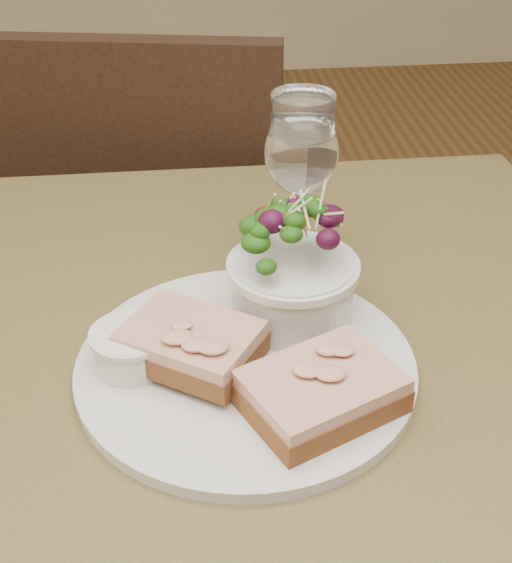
{
  "coord_description": "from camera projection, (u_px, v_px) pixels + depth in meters",
  "views": [
    {
      "loc": [
        -0.05,
        -0.56,
        1.21
      ],
      "look_at": [
        0.01,
        0.03,
        0.81
      ],
      "focal_mm": 50.0,
      "sensor_mm": 36.0,
      "label": 1
    }
  ],
  "objects": [
    {
      "name": "dinner_plate",
      "position": [
        246.0,
        367.0,
        0.7
      ],
      "size": [
        0.3,
        0.3,
        0.01
      ],
      "primitive_type": "cylinder",
      "color": "silver",
      "rests_on": "cafe_table"
    },
    {
      "name": "ramekin",
      "position": [
        131.0,
        347.0,
        0.68
      ],
      "size": [
        0.07,
        0.07,
        0.04
      ],
      "color": "silver",
      "rests_on": "dinner_plate"
    },
    {
      "name": "cafe_table",
      "position": [
        245.0,
        433.0,
        0.78
      ],
      "size": [
        0.8,
        0.8,
        0.75
      ],
      "color": "#40371B",
      "rests_on": "ground"
    },
    {
      "name": "wine_glass",
      "position": [
        302.0,
        157.0,
        0.79
      ],
      "size": [
        0.08,
        0.08,
        0.18
      ],
      "color": "white",
      "rests_on": "cafe_table"
    },
    {
      "name": "sandwich_back",
      "position": [
        191.0,
        343.0,
        0.68
      ],
      "size": [
        0.14,
        0.13,
        0.03
      ],
      "rotation": [
        0.0,
        0.0,
        -0.58
      ],
      "color": "#492813",
      "rests_on": "dinner_plate"
    },
    {
      "name": "chair_far",
      "position": [
        173.0,
        326.0,
        1.52
      ],
      "size": [
        0.49,
        0.49,
        0.9
      ],
      "rotation": [
        0.0,
        0.0,
        2.96
      ],
      "color": "black",
      "rests_on": "ground"
    },
    {
      "name": "sandwich_front",
      "position": [
        321.0,
        391.0,
        0.64
      ],
      "size": [
        0.15,
        0.13,
        0.03
      ],
      "rotation": [
        0.0,
        0.0,
        0.44
      ],
      "color": "#492813",
      "rests_on": "dinner_plate"
    },
    {
      "name": "salad_bowl",
      "position": [
        293.0,
        264.0,
        0.72
      ],
      "size": [
        0.12,
        0.12,
        0.13
      ],
      "color": "silver",
      "rests_on": "dinner_plate"
    },
    {
      "name": "garnish",
      "position": [
        153.0,
        319.0,
        0.74
      ],
      "size": [
        0.05,
        0.04,
        0.02
      ],
      "color": "#0D3309",
      "rests_on": "dinner_plate"
    }
  ]
}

